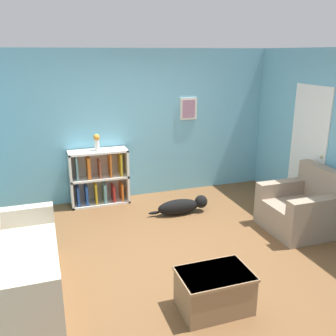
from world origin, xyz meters
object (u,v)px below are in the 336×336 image
(couch, at_px, (11,271))
(dog, at_px, (182,206))
(bookshelf, at_px, (99,178))
(coffee_table, at_px, (214,290))
(vase, at_px, (97,141))
(recliner_chair, at_px, (303,208))

(couch, bearing_deg, dog, 30.75)
(couch, height_order, dog, couch)
(bookshelf, distance_m, coffee_table, 3.29)
(dog, relative_size, vase, 3.58)
(couch, bearing_deg, vase, 61.29)
(dog, height_order, vase, vase)
(coffee_table, bearing_deg, bookshelf, 101.73)
(couch, xyz_separation_m, bookshelf, (1.29, 2.38, 0.12))
(bookshelf, height_order, dog, bookshelf)
(couch, relative_size, recliner_chair, 1.92)
(vase, bearing_deg, recliner_chair, -36.03)
(bookshelf, bearing_deg, couch, -118.50)
(recliner_chair, xyz_separation_m, dog, (-1.48, 1.09, -0.20))
(bookshelf, distance_m, recliner_chair, 3.34)
(couch, xyz_separation_m, vase, (1.29, 2.36, 0.78))
(recliner_chair, bearing_deg, dog, 143.79)
(vase, bearing_deg, bookshelf, 89.37)
(recliner_chair, bearing_deg, vase, 143.97)
(dog, bearing_deg, recliner_chair, -36.21)
(couch, distance_m, recliner_chair, 4.00)
(recliner_chair, height_order, coffee_table, recliner_chair)
(coffee_table, bearing_deg, vase, 101.81)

